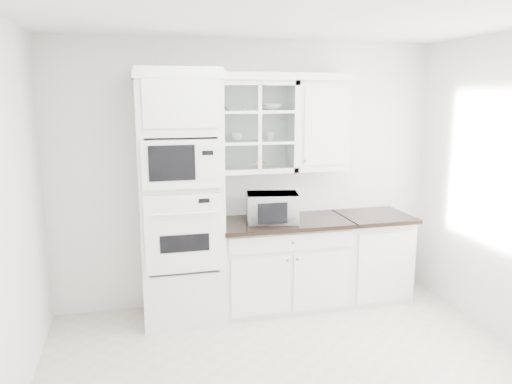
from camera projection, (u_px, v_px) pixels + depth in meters
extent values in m
cube|color=white|center=(249.00, 174.00, 5.17)|extent=(4.00, 0.02, 2.70)
cube|color=white|center=(310.00, 13.00, 3.25)|extent=(4.00, 3.50, 0.02)
cube|color=silver|center=(180.00, 198.00, 4.72)|extent=(0.76, 0.65, 2.40)
cube|color=white|center=(184.00, 234.00, 4.45)|extent=(0.70, 0.03, 0.72)
cube|color=black|center=(185.00, 243.00, 4.45)|extent=(0.44, 0.01, 0.16)
cube|color=white|center=(182.00, 165.00, 4.33)|extent=(0.70, 0.03, 0.43)
cube|color=black|center=(172.00, 163.00, 4.29)|extent=(0.40, 0.01, 0.31)
cube|color=silver|center=(282.00, 265.00, 5.13)|extent=(1.30, 0.60, 0.88)
cube|color=black|center=(284.00, 222.00, 5.01)|extent=(1.32, 0.67, 0.04)
cube|color=silver|center=(371.00, 257.00, 5.37)|extent=(0.70, 0.60, 0.88)
cube|color=black|center=(375.00, 217.00, 5.25)|extent=(0.72, 0.67, 0.04)
cube|color=silver|center=(256.00, 127.00, 4.93)|extent=(0.80, 0.33, 0.90)
cube|color=silver|center=(256.00, 142.00, 4.96)|extent=(0.74, 0.29, 0.02)
cube|color=silver|center=(256.00, 111.00, 4.90)|extent=(0.74, 0.29, 0.02)
cube|color=silver|center=(320.00, 126.00, 5.09)|extent=(0.55, 0.33, 0.90)
cube|color=white|center=(246.00, 76.00, 4.79)|extent=(2.14, 0.38, 0.07)
imported|color=white|center=(272.00, 207.00, 4.94)|extent=(0.57, 0.50, 0.29)
imported|color=white|center=(233.00, 108.00, 4.85)|extent=(0.21, 0.21, 0.05)
imported|color=white|center=(272.00, 107.00, 4.95)|extent=(0.21, 0.21, 0.06)
imported|color=white|center=(237.00, 137.00, 4.91)|extent=(0.13, 0.13, 0.09)
imported|color=white|center=(270.00, 136.00, 4.99)|extent=(0.10, 0.10, 0.09)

